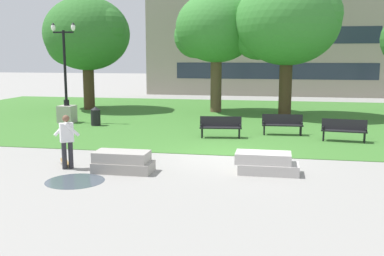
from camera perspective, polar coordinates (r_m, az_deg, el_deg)
ground_plane at (r=16.03m, az=4.45°, el=-3.55°), size 140.00×140.00×0.00m
grass_lawn at (r=25.84m, az=6.86°, el=1.31°), size 40.00×20.00×0.02m
concrete_block_center at (r=13.93m, az=-8.80°, el=-4.29°), size 1.80×0.90×0.64m
concrete_block_left at (r=13.79m, az=9.38°, el=-4.45°), size 1.89×0.90×0.64m
person_skateboarder at (r=14.54m, az=-15.62°, el=-1.29°), size 0.84×0.43×1.71m
skateboard at (r=15.19m, az=-15.78°, el=-4.26°), size 0.73×0.96×0.14m
puddle at (r=13.26m, az=-14.63°, el=-6.53°), size 1.67×1.67×0.01m
park_bench_near_left at (r=19.41m, az=3.66°, el=0.32°), size 1.85×0.74×0.90m
park_bench_near_right at (r=19.54m, az=18.75°, el=-0.10°), size 1.85×0.76×0.90m
park_bench_far_left at (r=20.46m, az=11.40°, el=0.61°), size 1.82×0.62×0.90m
lamp_post_left at (r=24.54m, az=-15.65°, el=3.10°), size 1.32×0.80×5.18m
tree_near_right at (r=28.23m, az=3.00°, el=12.46°), size 5.27×5.02×7.33m
tree_far_left at (r=30.29m, az=-13.31°, el=11.43°), size 5.79×5.51×7.23m
tree_near_left at (r=26.78m, az=11.87°, el=13.03°), size 6.26×5.96×8.00m
trash_bin at (r=23.20m, az=-12.14°, el=1.50°), size 0.49×0.49×0.96m
building_facade_distant at (r=40.06m, az=10.51°, el=11.04°), size 22.87×1.03×9.85m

